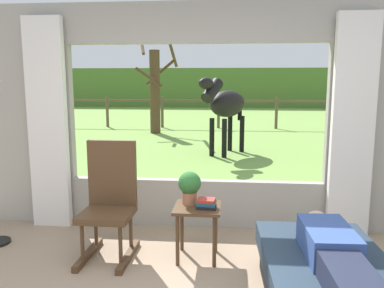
{
  "coord_description": "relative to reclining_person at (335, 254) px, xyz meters",
  "views": [
    {
      "loc": [
        0.38,
        -2.24,
        1.71
      ],
      "look_at": [
        0.0,
        1.8,
        1.05
      ],
      "focal_mm": 37.25,
      "sensor_mm": 36.0,
      "label": 1
    }
  ],
  "objects": [
    {
      "name": "curtain_panel_left",
      "position": [
        -2.81,
        1.7,
        0.68
      ],
      "size": [
        0.44,
        0.1,
        2.4
      ],
      "primitive_type": "cube",
      "color": "silver",
      "rests_on": "ground_plane"
    },
    {
      "name": "back_wall_with_window",
      "position": [
        -1.12,
        1.84,
        0.73
      ],
      "size": [
        5.2,
        0.12,
        2.55
      ],
      "color": "#9E998E",
      "rests_on": "ground_plane"
    },
    {
      "name": "pasture_tree",
      "position": [
        -3.07,
        9.78,
        0.93
      ],
      "size": [
        1.26,
        1.26,
        3.31
      ],
      "color": "#4C3823",
      "rests_on": "outdoor_pasture_lawn"
    },
    {
      "name": "rocking_chair",
      "position": [
        -1.88,
        0.98,
        0.02
      ],
      "size": [
        0.49,
        0.69,
        1.12
      ],
      "rotation": [
        0.0,
        0.0,
        -0.01
      ],
      "color": "#4C331E",
      "rests_on": "ground_plane"
    },
    {
      "name": "distant_hill_ridge",
      "position": [
        -1.12,
        22.58,
        0.68
      ],
      "size": [
        36.0,
        2.0,
        2.4
      ],
      "primitive_type": "cube",
      "color": "#4D712F",
      "rests_on": "ground_plane"
    },
    {
      "name": "horse",
      "position": [
        -0.82,
        6.3,
        0.63
      ],
      "size": [
        1.19,
        1.74,
        1.73
      ],
      "rotation": [
        0.0,
        0.0,
        2.64
      ],
      "color": "black",
      "rests_on": "outdoor_pasture_lawn"
    },
    {
      "name": "outdoor_pasture_lawn",
      "position": [
        -1.12,
        12.74,
        -0.51
      ],
      "size": [
        36.0,
        21.68,
        0.02
      ],
      "primitive_type": "cube",
      "color": "#759E47",
      "rests_on": "ground_plane"
    },
    {
      "name": "potted_plant",
      "position": [
        -1.1,
        1.02,
        0.18
      ],
      "size": [
        0.22,
        0.22,
        0.32
      ],
      "color": "#9E6042",
      "rests_on": "side_table"
    },
    {
      "name": "pasture_fence_line",
      "position": [
        -1.12,
        11.31,
        0.22
      ],
      "size": [
        16.1,
        0.1,
        1.1
      ],
      "color": "brown",
      "rests_on": "outdoor_pasture_lawn"
    },
    {
      "name": "side_table",
      "position": [
        -1.02,
        0.96,
        -0.1
      ],
      "size": [
        0.44,
        0.44,
        0.52
      ],
      "color": "#4C331E",
      "rests_on": "ground_plane"
    },
    {
      "name": "book_stack",
      "position": [
        -0.94,
        0.9,
        0.05
      ],
      "size": [
        0.19,
        0.15,
        0.09
      ],
      "color": "black",
      "rests_on": "side_table"
    },
    {
      "name": "reclining_person",
      "position": [
        0.0,
        0.0,
        0.0
      ],
      "size": [
        0.36,
        1.43,
        0.22
      ],
      "rotation": [
        0.0,
        0.0,
        0.03
      ],
      "color": "#334C8C",
      "rests_on": "recliner_sofa"
    },
    {
      "name": "curtain_panel_right",
      "position": [
        0.57,
        1.7,
        0.68
      ],
      "size": [
        0.44,
        0.1,
        2.4
      ],
      "primitive_type": "cube",
      "color": "silver",
      "rests_on": "ground_plane"
    }
  ]
}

